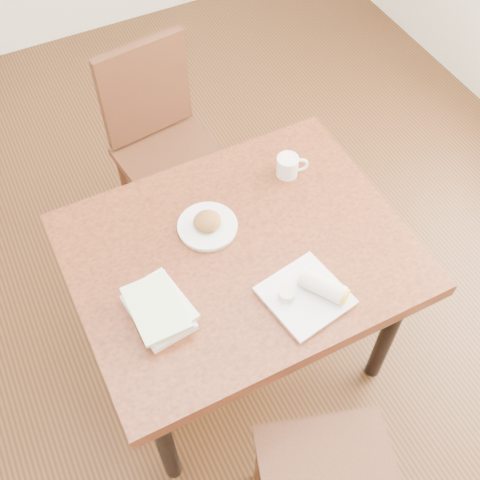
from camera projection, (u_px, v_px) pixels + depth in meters
name	position (u px, v px, depth m)	size (l,w,h in m)	color
ground	(240.00, 349.00, 2.60)	(4.00, 5.00, 0.01)	#472814
room_walls	(240.00, 11.00, 1.28)	(4.02, 5.02, 2.80)	white
table	(240.00, 263.00, 2.06)	(1.11, 0.88, 0.75)	brown
chair_far	(162.00, 137.00, 2.59)	(0.47, 0.47, 0.95)	#432013
plate_scone	(207.00, 225.00, 2.03)	(0.21, 0.21, 0.07)	white
coffee_mug	(288.00, 166.00, 2.16)	(0.11, 0.08, 0.08)	white
plate_burrito	(311.00, 293.00, 1.87)	(0.27, 0.27, 0.08)	white
book_stack	(159.00, 309.00, 1.83)	(0.19, 0.25, 0.06)	white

